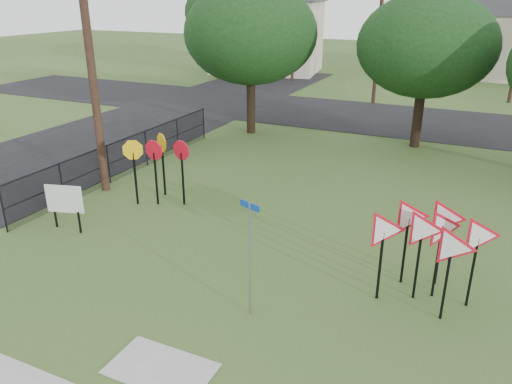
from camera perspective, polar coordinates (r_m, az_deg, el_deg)
ground at (r=11.83m, az=-3.94°, el=-12.59°), size 140.00×140.00×0.00m
street_left at (r=25.88m, az=-16.67°, el=5.96°), size 8.00×50.00×0.02m
street_far at (r=29.64m, az=15.27°, el=8.04°), size 60.00×8.00×0.02m
curb_pad at (r=10.24m, az=-10.82°, el=-19.24°), size 2.00×1.20×0.02m
street_name_sign at (r=10.66m, az=-0.68°, el=-6.82°), size 0.53×0.21×2.70m
stop_sign_cluster at (r=16.88m, az=-11.15°, el=4.21°), size 2.10×1.49×2.26m
yield_sign_cluster at (r=11.86m, az=19.48°, el=-4.42°), size 2.83×1.62×2.28m
info_board at (r=15.81m, az=-21.04°, el=-0.92°), size 1.11×0.35×1.43m
utility_pole_main at (r=17.80m, az=-18.48°, el=16.03°), size 3.55×0.33×10.00m
far_pole_a at (r=33.25m, az=13.92°, el=17.62°), size 1.40×0.24×9.00m
far_pole_c at (r=41.30m, az=4.32°, el=18.86°), size 1.40×0.24×9.00m
fence_run at (r=20.17m, az=-14.40°, el=4.12°), size 0.05×11.55×1.50m
house_left at (r=46.57m, az=1.34°, el=18.06°), size 10.58×8.88×7.20m
house_mid at (r=48.61m, az=25.13°, el=15.69°), size 8.40×8.40×6.20m
tree_near_left at (r=25.03m, az=-0.61°, el=17.63°), size 6.40×6.40×7.27m
tree_near_mid at (r=23.74m, az=18.90°, el=15.53°), size 6.00×6.00×6.80m
tree_far_left at (r=43.79m, az=-3.45°, el=19.79°), size 6.80×6.80×7.73m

